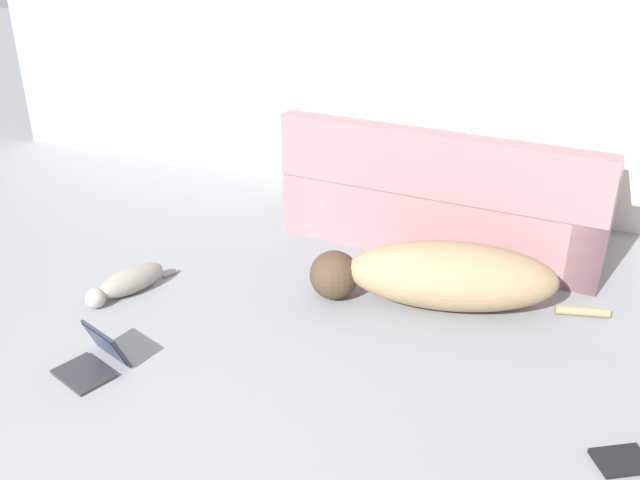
{
  "coord_description": "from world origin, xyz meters",
  "views": [
    {
      "loc": [
        1.54,
        -1.05,
        2.2
      ],
      "look_at": [
        0.27,
        2.07,
        0.51
      ],
      "focal_mm": 40.0,
      "sensor_mm": 36.0,
      "label": 1
    }
  ],
  "objects_px": {
    "couch": "(446,201)",
    "cat": "(128,282)",
    "dog": "(439,276)",
    "laptop_open": "(97,356)",
    "book_black": "(621,461)"
  },
  "relations": [
    {
      "from": "laptop_open",
      "to": "couch",
      "type": "bearing_deg",
      "value": 78.62
    },
    {
      "from": "couch",
      "to": "dog",
      "type": "bearing_deg",
      "value": 104.0
    },
    {
      "from": "couch",
      "to": "laptop_open",
      "type": "xyz_separation_m",
      "value": [
        -1.27,
        -2.11,
        -0.21
      ]
    },
    {
      "from": "laptop_open",
      "to": "book_black",
      "type": "height_order",
      "value": "laptop_open"
    },
    {
      "from": "laptop_open",
      "to": "book_black",
      "type": "relative_size",
      "value": 1.37
    },
    {
      "from": "dog",
      "to": "couch",
      "type": "bearing_deg",
      "value": -92.6
    },
    {
      "from": "cat",
      "to": "book_black",
      "type": "height_order",
      "value": "cat"
    },
    {
      "from": "couch",
      "to": "cat",
      "type": "relative_size",
      "value": 3.48
    },
    {
      "from": "dog",
      "to": "cat",
      "type": "height_order",
      "value": "dog"
    },
    {
      "from": "couch",
      "to": "book_black",
      "type": "distance_m",
      "value": 2.19
    },
    {
      "from": "dog",
      "to": "book_black",
      "type": "bearing_deg",
      "value": 123.58
    },
    {
      "from": "couch",
      "to": "dog",
      "type": "xyz_separation_m",
      "value": [
        0.17,
        -0.86,
        -0.09
      ]
    },
    {
      "from": "dog",
      "to": "book_black",
      "type": "distance_m",
      "value": 1.41
    },
    {
      "from": "cat",
      "to": "couch",
      "type": "bearing_deg",
      "value": 153.83
    },
    {
      "from": "couch",
      "to": "cat",
      "type": "height_order",
      "value": "couch"
    }
  ]
}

